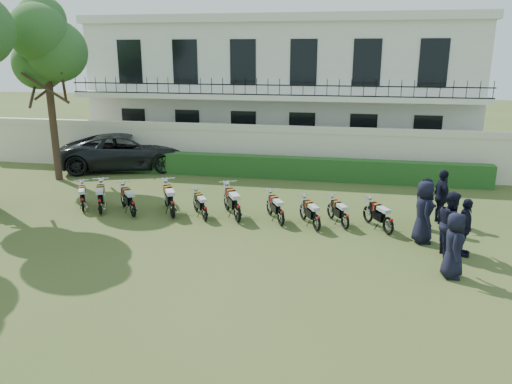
# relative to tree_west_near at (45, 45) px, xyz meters

# --- Properties ---
(ground) EXTENTS (100.00, 100.00, 0.00)m
(ground) POSITION_rel_tree_west_near_xyz_m (8.96, -5.00, -5.89)
(ground) COLOR #34451B
(ground) RESTS_ON ground
(perimeter_wall) EXTENTS (30.00, 0.35, 2.30)m
(perimeter_wall) POSITION_rel_tree_west_near_xyz_m (8.96, 3.00, -4.72)
(perimeter_wall) COLOR beige
(perimeter_wall) RESTS_ON ground
(hedge) EXTENTS (18.00, 0.60, 1.00)m
(hedge) POSITION_rel_tree_west_near_xyz_m (9.96, 2.20, -5.39)
(hedge) COLOR #1C4819
(hedge) RESTS_ON ground
(building) EXTENTS (20.40, 9.60, 7.40)m
(building) POSITION_rel_tree_west_near_xyz_m (8.96, 8.96, -2.18)
(building) COLOR silver
(building) RESTS_ON ground
(tree_west_near) EXTENTS (3.40, 3.20, 7.90)m
(tree_west_near) POSITION_rel_tree_west_near_xyz_m (0.00, 0.00, 0.00)
(tree_west_near) COLOR #473323
(tree_west_near) RESTS_ON ground
(motorcycle_0) EXTENTS (0.92, 1.55, 0.94)m
(motorcycle_0) POSITION_rel_tree_west_near_xyz_m (3.58, -4.22, -5.45)
(motorcycle_0) COLOR black
(motorcycle_0) RESTS_ON ground
(motorcycle_1) EXTENTS (0.94, 1.78, 1.05)m
(motorcycle_1) POSITION_rel_tree_west_near_xyz_m (4.35, -4.37, -5.41)
(motorcycle_1) COLOR black
(motorcycle_1) RESTS_ON ground
(motorcycle_2) EXTENTS (1.28, 1.52, 1.03)m
(motorcycle_2) POSITION_rel_tree_west_near_xyz_m (5.59, -4.39, -5.41)
(motorcycle_2) COLOR black
(motorcycle_2) RESTS_ON ground
(motorcycle_3) EXTENTS (1.11, 1.86, 1.13)m
(motorcycle_3) POSITION_rel_tree_west_near_xyz_m (7.00, -4.25, -5.37)
(motorcycle_3) COLOR black
(motorcycle_3) RESTS_ON ground
(motorcycle_4) EXTENTS (0.99, 1.50, 0.94)m
(motorcycle_4) POSITION_rel_tree_west_near_xyz_m (8.18, -4.30, -5.46)
(motorcycle_4) COLOR black
(motorcycle_4) RESTS_ON ground
(motorcycle_5) EXTENTS (1.10, 1.88, 1.14)m
(motorcycle_5) POSITION_rel_tree_west_near_xyz_m (9.32, -4.25, -5.36)
(motorcycle_5) COLOR black
(motorcycle_5) RESTS_ON ground
(motorcycle_6) EXTENTS (0.93, 1.64, 0.98)m
(motorcycle_6) POSITION_rel_tree_west_near_xyz_m (10.82, -4.28, -5.44)
(motorcycle_6) COLOR black
(motorcycle_6) RESTS_ON ground
(motorcycle_7) EXTENTS (0.90, 1.61, 0.96)m
(motorcycle_7) POSITION_rel_tree_west_near_xyz_m (12.02, -4.57, -5.45)
(motorcycle_7) COLOR black
(motorcycle_7) RESTS_ON ground
(motorcycle_8) EXTENTS (0.86, 1.55, 0.92)m
(motorcycle_8) POSITION_rel_tree_west_near_xyz_m (12.92, -4.21, -5.46)
(motorcycle_8) COLOR black
(motorcycle_8) RESTS_ON ground
(motorcycle_9) EXTENTS (0.97, 1.62, 0.99)m
(motorcycle_9) POSITION_rel_tree_west_near_xyz_m (14.27, -4.43, -5.43)
(motorcycle_9) COLOR black
(motorcycle_9) RESTS_ON ground
(suv) EXTENTS (6.87, 4.80, 1.74)m
(suv) POSITION_rel_tree_west_near_xyz_m (2.12, 2.63, -5.02)
(suv) COLOR black
(suv) RESTS_ON ground
(officer_0) EXTENTS (0.67, 0.92, 1.74)m
(officer_0) POSITION_rel_tree_west_near_xyz_m (15.71, -7.24, -5.02)
(officer_0) COLOR black
(officer_0) RESTS_ON ground
(officer_1) EXTENTS (0.82, 1.00, 1.87)m
(officer_1) POSITION_rel_tree_west_near_xyz_m (15.88, -5.71, -4.95)
(officer_1) COLOR black
(officer_1) RESTS_ON ground
(officer_2) EXTENTS (0.60, 1.05, 1.68)m
(officer_2) POSITION_rel_tree_west_near_xyz_m (16.26, -5.70, -5.05)
(officer_2) COLOR black
(officer_2) RESTS_ON ground
(officer_3) EXTENTS (0.68, 0.98, 1.92)m
(officer_3) POSITION_rel_tree_west_near_xyz_m (15.24, -4.82, -4.93)
(officer_3) COLOR black
(officer_3) RESTS_ON ground
(officer_4) EXTENTS (0.81, 0.94, 1.68)m
(officer_4) POSITION_rel_tree_west_near_xyz_m (15.47, -3.46, -5.05)
(officer_4) COLOR black
(officer_4) RESTS_ON ground
(officer_5) EXTENTS (0.68, 1.15, 1.84)m
(officer_5) POSITION_rel_tree_west_near_xyz_m (16.05, -2.87, -4.97)
(officer_5) COLOR black
(officer_5) RESTS_ON ground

